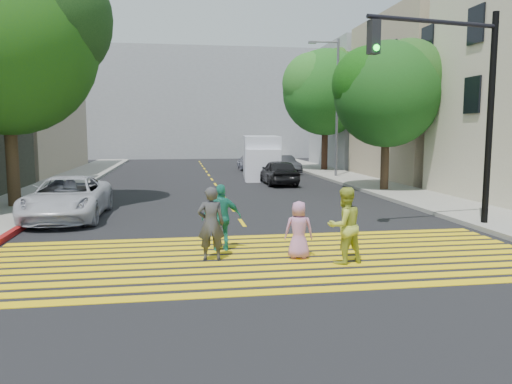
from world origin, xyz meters
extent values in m
plane|color=black|center=(0.00, 0.00, 0.00)|extent=(120.00, 120.00, 0.00)
cube|color=gray|center=(-8.50, 22.00, 0.07)|extent=(3.00, 40.00, 0.15)
cube|color=gray|center=(8.50, 15.00, 0.07)|extent=(3.00, 60.00, 0.15)
cube|color=maroon|center=(-6.90, 6.00, 0.08)|extent=(0.20, 8.00, 0.16)
cube|color=yellow|center=(0.00, -1.20, 0.01)|extent=(13.40, 0.35, 0.01)
cube|color=yellow|center=(0.00, -0.65, 0.01)|extent=(13.40, 0.35, 0.01)
cube|color=yellow|center=(0.00, -0.10, 0.01)|extent=(13.40, 0.35, 0.01)
cube|color=yellow|center=(0.00, 0.45, 0.01)|extent=(13.40, 0.35, 0.01)
cube|color=yellow|center=(0.00, 1.00, 0.01)|extent=(13.40, 0.35, 0.01)
cube|color=yellow|center=(0.00, 1.55, 0.01)|extent=(13.40, 0.35, 0.01)
cube|color=yellow|center=(0.00, 2.10, 0.01)|extent=(13.40, 0.35, 0.01)
cube|color=yellow|center=(0.00, 2.65, 0.01)|extent=(13.40, 0.35, 0.01)
cube|color=yellow|center=(0.00, 3.20, 0.01)|extent=(13.40, 0.35, 0.01)
cube|color=yellow|center=(0.00, 3.75, 0.01)|extent=(13.40, 0.35, 0.01)
cube|color=yellow|center=(0.00, 6.00, 0.01)|extent=(0.12, 1.40, 0.01)
cube|color=yellow|center=(0.00, 9.00, 0.01)|extent=(0.12, 1.40, 0.01)
cube|color=yellow|center=(0.00, 12.00, 0.01)|extent=(0.12, 1.40, 0.01)
cube|color=yellow|center=(0.00, 15.00, 0.01)|extent=(0.12, 1.40, 0.01)
cube|color=yellow|center=(0.00, 18.00, 0.01)|extent=(0.12, 1.40, 0.01)
cube|color=yellow|center=(0.00, 21.00, 0.01)|extent=(0.12, 1.40, 0.01)
cube|color=yellow|center=(0.00, 24.00, 0.01)|extent=(0.12, 1.40, 0.01)
cube|color=yellow|center=(0.00, 27.00, 0.01)|extent=(0.12, 1.40, 0.01)
cube|color=yellow|center=(0.00, 30.00, 0.01)|extent=(0.12, 1.40, 0.01)
cube|color=yellow|center=(0.00, 33.00, 0.01)|extent=(0.12, 1.40, 0.01)
cube|color=yellow|center=(0.00, 36.00, 0.01)|extent=(0.12, 1.40, 0.01)
cube|color=yellow|center=(0.00, 39.00, 0.01)|extent=(0.12, 1.40, 0.01)
cube|color=tan|center=(15.00, 19.00, 5.00)|extent=(10.00, 10.00, 10.00)
cube|color=gray|center=(15.00, 30.00, 5.00)|extent=(10.00, 10.00, 10.00)
cube|color=gray|center=(0.00, 48.00, 6.00)|extent=(30.00, 8.00, 12.00)
cylinder|color=black|center=(-8.39, 10.23, 1.77)|extent=(0.51, 0.51, 3.54)
sphere|color=#28650B|center=(-8.39, 10.23, 6.26)|extent=(7.48, 7.48, 6.81)
sphere|color=black|center=(-7.00, 10.41, 7.28)|extent=(5.61, 5.61, 5.11)
cylinder|color=#32251A|center=(8.07, 13.23, 1.37)|extent=(0.48, 0.48, 2.74)
sphere|color=#1B3D14|center=(8.07, 13.23, 4.80)|extent=(6.11, 6.11, 5.15)
sphere|color=#1A3A0C|center=(9.14, 13.29, 5.57)|extent=(4.58, 4.58, 3.86)
sphere|color=black|center=(7.15, 13.24, 5.31)|extent=(4.28, 4.28, 3.60)
cylinder|color=black|center=(8.79, 25.98, 1.66)|extent=(0.50, 0.50, 3.32)
sphere|color=#0E4613|center=(8.79, 25.98, 5.85)|extent=(6.87, 6.87, 6.32)
sphere|color=#154309|center=(10.02, 26.41, 6.80)|extent=(5.15, 5.15, 4.74)
sphere|color=#146014|center=(7.71, 25.67, 6.48)|extent=(4.81, 4.81, 4.43)
imported|color=#39393C|center=(-1.33, 1.37, 0.88)|extent=(0.65, 0.44, 1.75)
imported|color=#AEBA3A|center=(1.68, 0.59, 0.89)|extent=(1.01, 0.88, 1.77)
imported|color=#BC78A6|center=(0.75, 1.18, 0.70)|extent=(0.74, 0.54, 1.39)
imported|color=#228570|center=(-1.00, 2.26, 0.85)|extent=(1.01, 0.44, 1.71)
imported|color=silver|center=(-5.87, 7.67, 0.73)|extent=(2.45, 5.28, 1.47)
imported|color=black|center=(3.54, 17.41, 0.72)|extent=(1.81, 4.25, 1.43)
imported|color=#9D9FB2|center=(3.42, 28.27, 0.60)|extent=(1.85, 4.20, 1.20)
imported|color=#222327|center=(5.40, 24.77, 0.64)|extent=(1.97, 4.04, 1.28)
cube|color=silver|center=(3.22, 21.57, 1.35)|extent=(2.72, 5.60, 2.70)
cube|color=white|center=(2.97, 19.21, 0.97)|extent=(2.18, 1.51, 1.94)
cylinder|color=black|center=(2.15, 19.73, 0.38)|extent=(0.35, 0.78, 0.76)
cylinder|color=black|center=(3.87, 19.54, 0.38)|extent=(0.35, 0.78, 0.76)
cylinder|color=black|center=(2.57, 23.59, 0.38)|extent=(0.35, 0.78, 0.76)
cylinder|color=black|center=(4.28, 23.41, 0.38)|extent=(0.35, 0.78, 0.76)
cylinder|color=black|center=(7.51, 4.08, 3.31)|extent=(0.23, 0.23, 6.62)
cylinder|color=black|center=(5.33, 3.72, 6.18)|extent=(4.38, 0.86, 0.13)
cube|color=black|center=(3.38, 3.39, 5.63)|extent=(0.33, 0.33, 0.93)
sphere|color=#07DA1B|center=(3.40, 3.24, 5.32)|extent=(0.20, 0.20, 0.18)
cylinder|color=slate|center=(7.97, 20.64, 4.37)|extent=(0.17, 0.17, 8.73)
cylinder|color=gray|center=(7.09, 20.71, 8.54)|extent=(1.75, 0.26, 0.12)
cube|color=slate|center=(6.32, 20.77, 8.49)|extent=(0.50, 0.25, 0.15)
camera|label=1|loc=(-2.06, -10.20, 3.05)|focal=35.00mm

